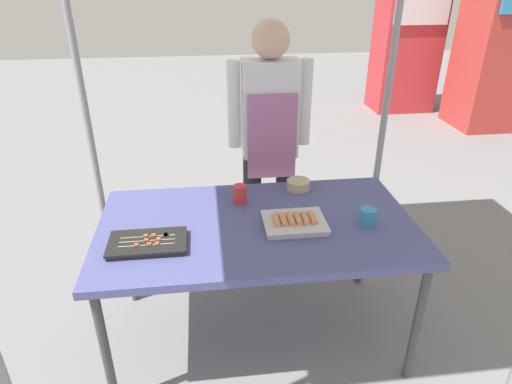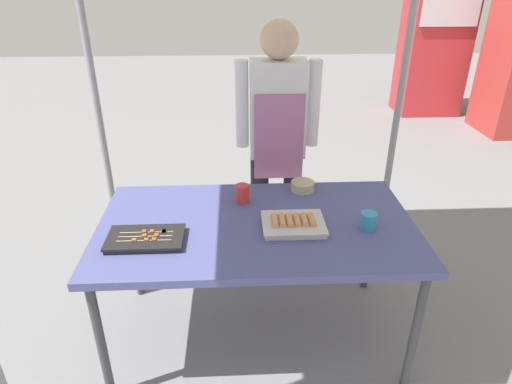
# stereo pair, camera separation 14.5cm
# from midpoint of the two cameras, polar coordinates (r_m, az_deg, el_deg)

# --- Properties ---
(ground_plane) EXTENTS (18.00, 18.00, 0.00)m
(ground_plane) POSITION_cam_midpoint_polar(r_m,az_deg,el_deg) (2.72, -1.47, -17.68)
(ground_plane) COLOR slate
(stall_table) EXTENTS (1.60, 0.90, 0.75)m
(stall_table) POSITION_cam_midpoint_polar(r_m,az_deg,el_deg) (2.28, -1.67, -5.14)
(stall_table) COLOR #4C518C
(stall_table) RESTS_ON ground
(tray_grilled_sausages) EXTENTS (0.31, 0.25, 0.05)m
(tray_grilled_sausages) POSITION_cam_midpoint_polar(r_m,az_deg,el_deg) (2.22, 3.10, -3.92)
(tray_grilled_sausages) COLOR silver
(tray_grilled_sausages) RESTS_ON stall_table
(tray_meat_skewers) EXTENTS (0.36, 0.22, 0.04)m
(tray_meat_skewers) POSITION_cam_midpoint_polar(r_m,az_deg,el_deg) (2.14, -15.68, -6.41)
(tray_meat_skewers) COLOR black
(tray_meat_skewers) RESTS_ON stall_table
(condiment_bowl) EXTENTS (0.14, 0.14, 0.05)m
(condiment_bowl) POSITION_cam_midpoint_polar(r_m,az_deg,el_deg) (2.58, 3.86, 0.94)
(condiment_bowl) COLOR #BFB28C
(condiment_bowl) RESTS_ON stall_table
(drink_cup_near_edge) EXTENTS (0.08, 0.08, 0.09)m
(drink_cup_near_edge) POSITION_cam_midpoint_polar(r_m,az_deg,el_deg) (2.27, 12.42, -3.15)
(drink_cup_near_edge) COLOR #338CBF
(drink_cup_near_edge) RESTS_ON stall_table
(drink_cup_by_wok) EXTENTS (0.08, 0.08, 0.10)m
(drink_cup_by_wok) POSITION_cam_midpoint_polar(r_m,az_deg,el_deg) (2.42, -3.77, -0.30)
(drink_cup_by_wok) COLOR red
(drink_cup_by_wok) RESTS_ON stall_table
(vendor_woman) EXTENTS (0.52, 0.23, 1.65)m
(vendor_woman) POSITION_cam_midpoint_polar(r_m,az_deg,el_deg) (2.81, 0.25, 7.76)
(vendor_woman) COLOR black
(vendor_woman) RESTS_ON ground
(neighbor_stall_left) EXTENTS (1.03, 0.78, 2.01)m
(neighbor_stall_left) POSITION_cam_midpoint_polar(r_m,az_deg,el_deg) (6.55, 29.01, 16.01)
(neighbor_stall_left) COLOR #BF3833
(neighbor_stall_left) RESTS_ON ground
(neighbor_stall_right) EXTENTS (0.83, 0.63, 1.74)m
(neighbor_stall_right) POSITION_cam_midpoint_polar(r_m,az_deg,el_deg) (6.90, 18.17, 17.24)
(neighbor_stall_right) COLOR #C63338
(neighbor_stall_right) RESTS_ON ground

